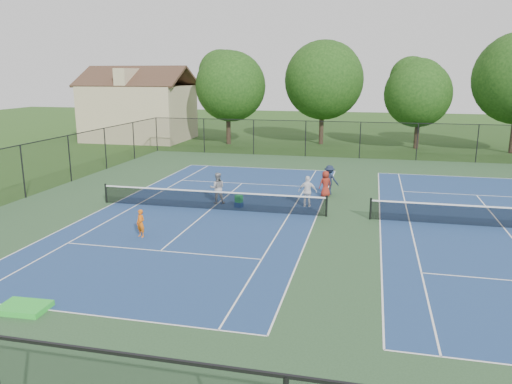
% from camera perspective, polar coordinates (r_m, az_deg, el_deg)
% --- Properties ---
extents(ground, '(140.00, 140.00, 0.00)m').
position_cam_1_polar(ground, '(24.70, 10.46, -2.94)').
color(ground, '#234716').
rests_on(ground, ground).
extents(court_pad, '(36.00, 36.00, 0.01)m').
position_cam_1_polar(court_pad, '(24.69, 10.46, -2.94)').
color(court_pad, '#294828').
rests_on(court_pad, ground).
extents(tennis_court_left, '(12.00, 23.83, 1.07)m').
position_cam_1_polar(tennis_court_left, '(25.89, -5.19, -1.78)').
color(tennis_court_left, navy).
rests_on(tennis_court_left, ground).
extents(tennis_court_right, '(12.00, 23.83, 1.07)m').
position_cam_1_polar(tennis_court_right, '(25.39, 26.47, -3.48)').
color(tennis_court_right, navy).
rests_on(tennis_court_right, ground).
extents(perimeter_fence, '(36.08, 36.08, 3.02)m').
position_cam_1_polar(perimeter_fence, '(24.30, 10.62, 0.68)').
color(perimeter_fence, black).
rests_on(perimeter_fence, ground).
extents(tree_back_a, '(6.80, 6.80, 9.15)m').
position_cam_1_polar(tree_back_a, '(49.71, -3.24, 12.43)').
color(tree_back_a, '#2D2116').
rests_on(tree_back_a, ground).
extents(tree_back_b, '(7.60, 7.60, 10.03)m').
position_cam_1_polar(tree_back_b, '(49.95, 7.65, 12.98)').
color(tree_back_b, '#2D2116').
rests_on(tree_back_b, ground).
extents(tree_back_c, '(6.00, 6.00, 8.40)m').
position_cam_1_polar(tree_back_c, '(48.90, 18.24, 11.13)').
color(tree_back_c, '#2D2116').
rests_on(tree_back_c, ground).
extents(clapboard_house, '(10.80, 8.10, 7.65)m').
position_cam_1_polar(clapboard_house, '(54.40, -13.19, 9.08)').
color(clapboard_house, tan).
rests_on(clapboard_house, ground).
extents(child_player, '(0.52, 0.44, 1.21)m').
position_cam_1_polar(child_player, '(21.93, -13.05, -3.51)').
color(child_player, orange).
rests_on(child_player, ground).
extents(instructor, '(0.97, 0.85, 1.69)m').
position_cam_1_polar(instructor, '(26.89, -4.43, 0.45)').
color(instructor, '#97989A').
rests_on(instructor, ground).
extents(bystander_a, '(0.99, 0.44, 1.66)m').
position_cam_1_polar(bystander_a, '(26.26, 5.91, 0.06)').
color(bystander_a, white).
rests_on(bystander_a, ground).
extents(bystander_b, '(1.23, 0.90, 1.71)m').
position_cam_1_polar(bystander_b, '(29.16, 8.38, 1.38)').
color(bystander_b, '#182135').
rests_on(bystander_b, ground).
extents(bystander_c, '(0.87, 0.80, 1.50)m').
position_cam_1_polar(bystander_c, '(28.58, 7.93, 0.93)').
color(bystander_c, maroon).
rests_on(bystander_c, ground).
extents(ball_crate, '(0.45, 0.40, 0.28)m').
position_cam_1_polar(ball_crate, '(26.21, -1.97, -1.46)').
color(ball_crate, navy).
rests_on(ball_crate, ground).
extents(ball_hopper, '(0.41, 0.38, 0.38)m').
position_cam_1_polar(ball_hopper, '(26.13, -1.97, -0.76)').
color(ball_hopper, green).
rests_on(ball_hopper, ball_crate).
extents(green_tarp, '(1.45, 1.03, 0.17)m').
position_cam_1_polar(green_tarp, '(16.65, -24.99, -11.89)').
color(green_tarp, green).
rests_on(green_tarp, ground).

